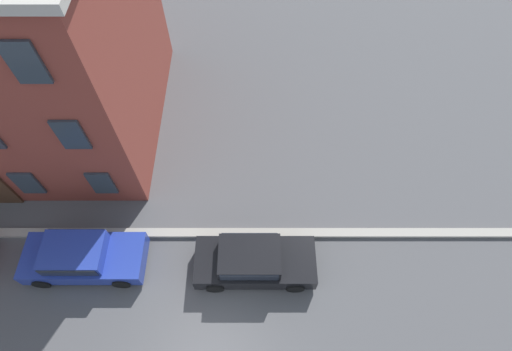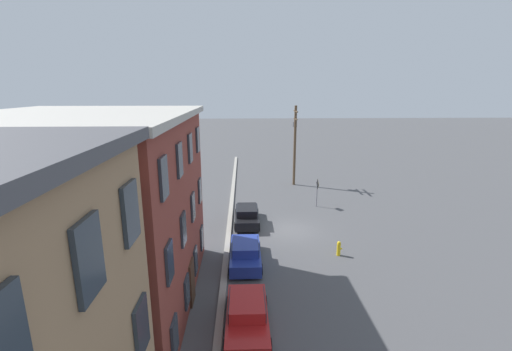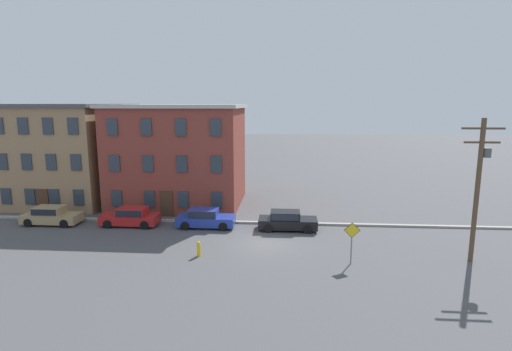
{
  "view_description": "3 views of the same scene",
  "coord_description": "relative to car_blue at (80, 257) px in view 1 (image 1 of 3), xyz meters",
  "views": [
    {
      "loc": [
        1.54,
        -1.93,
        14.66
      ],
      "look_at": [
        1.56,
        4.87,
        3.78
      ],
      "focal_mm": 28.0,
      "sensor_mm": 36.0,
      "label": 1
    },
    {
      "loc": [
        -23.78,
        3.35,
        10.32
      ],
      "look_at": [
        0.71,
        2.44,
        4.09
      ],
      "focal_mm": 24.0,
      "sensor_mm": 36.0,
      "label": 2
    },
    {
      "loc": [
        1.26,
        -26.05,
        9.42
      ],
      "look_at": [
        -0.97,
        3.92,
        4.0
      ],
      "focal_mm": 28.0,
      "sensor_mm": 36.0,
      "label": 3
    }
  ],
  "objects": [
    {
      "name": "car_black",
      "position": [
        6.3,
        -0.16,
        0.0
      ],
      "size": [
        4.4,
        1.92,
        1.43
      ],
      "color": "black",
      "rests_on": "ground_plane"
    },
    {
      "name": "car_blue",
      "position": [
        0.0,
        0.0,
        0.0
      ],
      "size": [
        4.4,
        1.92,
        1.43
      ],
      "color": "#233899",
      "rests_on": "ground_plane"
    },
    {
      "name": "kerb_strip",
      "position": [
        4.86,
        1.21,
        -0.67
      ],
      "size": [
        56.0,
        0.36,
        0.16
      ],
      "primitive_type": "cube",
      "color": "#9E998E",
      "rests_on": "ground_plane"
    }
  ]
}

